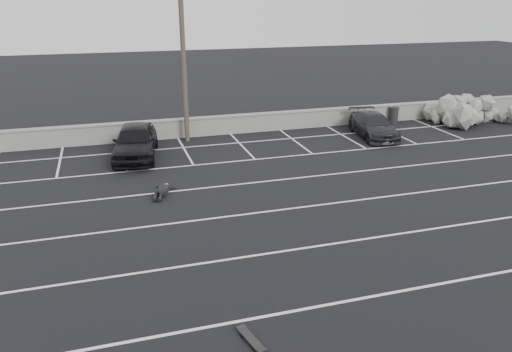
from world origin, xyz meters
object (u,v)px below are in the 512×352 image
object	(u,v)px
car_right	(374,125)
skateboard	(251,339)
riprap_pile	(461,115)
person	(164,187)
trash_bin	(394,115)
car_left	(135,141)
utility_pole	(183,48)

from	to	relation	value
car_right	skateboard	xyz separation A→B (m)	(-11.47, -14.88, -0.56)
riprap_pile	person	world-z (taller)	riprap_pile
person	skateboard	xyz separation A→B (m)	(0.76, -9.86, -0.13)
riprap_pile	person	size ratio (longest dim) A/B	2.50
car_right	trash_bin	world-z (taller)	car_right
trash_bin	person	distance (m)	16.87
person	skateboard	size ratio (longest dim) A/B	2.54
skateboard	car_right	bearing A→B (deg)	38.53
trash_bin	car_left	bearing A→B (deg)	-170.68
trash_bin	car_right	bearing A→B (deg)	-138.06
car_left	skateboard	world-z (taller)	car_left
car_left	riprap_pile	xyz separation A→B (m)	(19.45, 0.94, -0.25)
utility_pole	riprap_pile	size ratio (longest dim) A/B	1.73
car_left	car_right	xyz separation A→B (m)	(12.95, 0.04, -0.18)
car_left	skateboard	bearing A→B (deg)	-75.10
utility_pole	trash_bin	distance (m)	13.66
car_right	trash_bin	distance (m)	3.82
trash_bin	riprap_pile	world-z (taller)	riprap_pile
skateboard	trash_bin	bearing A→B (deg)	36.78
trash_bin	skateboard	size ratio (longest dim) A/B	1.08
car_right	trash_bin	size ratio (longest dim) A/B	4.63
skateboard	riprap_pile	bearing A→B (deg)	27.44
car_left	person	size ratio (longest dim) A/B	2.15
riprap_pile	car_left	bearing A→B (deg)	-177.23
trash_bin	riprap_pile	xyz separation A→B (m)	(3.67, -1.65, 0.08)
car_right	skateboard	distance (m)	18.80
car_left	person	bearing A→B (deg)	-72.68
riprap_pile	skateboard	size ratio (longest dim) A/B	6.34
car_right	utility_pole	world-z (taller)	utility_pole
car_right	person	xyz separation A→B (m)	(-12.24, -5.02, -0.43)
utility_pole	person	bearing A→B (deg)	-106.77
trash_bin	skateboard	bearing A→B (deg)	-129.39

